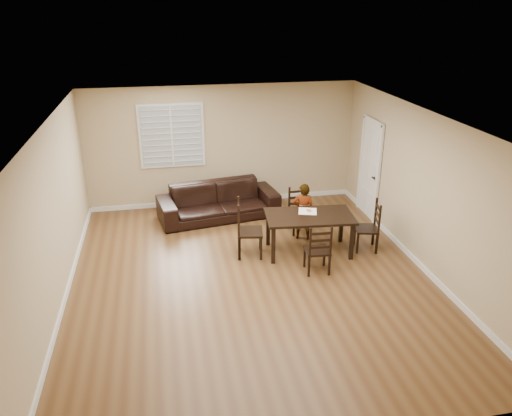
{
  "coord_description": "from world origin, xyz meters",
  "views": [
    {
      "loc": [
        -1.32,
        -7.22,
        4.37
      ],
      "look_at": [
        0.21,
        0.67,
        1.0
      ],
      "focal_mm": 35.0,
      "sensor_mm": 36.0,
      "label": 1
    }
  ],
  "objects_px": {
    "chair_right": "(373,228)",
    "sofa": "(218,201)",
    "chair_left": "(243,231)",
    "dining_table": "(309,220)",
    "child": "(303,211)",
    "chair_far": "(319,253)",
    "donut": "(309,210)",
    "chair_near": "(298,210)"
  },
  "relations": [
    {
      "from": "sofa",
      "to": "chair_left",
      "type": "bearing_deg",
      "value": -91.9
    },
    {
      "from": "chair_right",
      "to": "sofa",
      "type": "distance_m",
      "value": 3.34
    },
    {
      "from": "child",
      "to": "dining_table",
      "type": "bearing_deg",
      "value": 103.83
    },
    {
      "from": "chair_near",
      "to": "sofa",
      "type": "height_order",
      "value": "chair_near"
    },
    {
      "from": "dining_table",
      "to": "chair_far",
      "type": "relative_size",
      "value": 1.82
    },
    {
      "from": "chair_near",
      "to": "chair_right",
      "type": "distance_m",
      "value": 1.59
    },
    {
      "from": "sofa",
      "to": "chair_near",
      "type": "bearing_deg",
      "value": -40.22
    },
    {
      "from": "chair_near",
      "to": "donut",
      "type": "relative_size",
      "value": 9.45
    },
    {
      "from": "chair_near",
      "to": "donut",
      "type": "bearing_deg",
      "value": -95.5
    },
    {
      "from": "child",
      "to": "chair_right",
      "type": "bearing_deg",
      "value": 167.71
    },
    {
      "from": "child",
      "to": "chair_far",
      "type": "bearing_deg",
      "value": 103.97
    },
    {
      "from": "chair_left",
      "to": "donut",
      "type": "height_order",
      "value": "chair_left"
    },
    {
      "from": "dining_table",
      "to": "chair_left",
      "type": "distance_m",
      "value": 1.23
    },
    {
      "from": "child",
      "to": "chair_near",
      "type": "bearing_deg",
      "value": -74.12
    },
    {
      "from": "chair_right",
      "to": "child",
      "type": "height_order",
      "value": "child"
    },
    {
      "from": "chair_left",
      "to": "sofa",
      "type": "bearing_deg",
      "value": 16.6
    },
    {
      "from": "chair_left",
      "to": "donut",
      "type": "bearing_deg",
      "value": -78.02
    },
    {
      "from": "dining_table",
      "to": "chair_right",
      "type": "bearing_deg",
      "value": -0.79
    },
    {
      "from": "dining_table",
      "to": "donut",
      "type": "bearing_deg",
      "value": 83.66
    },
    {
      "from": "chair_far",
      "to": "donut",
      "type": "height_order",
      "value": "chair_far"
    },
    {
      "from": "donut",
      "to": "chair_near",
      "type": "bearing_deg",
      "value": 87.37
    },
    {
      "from": "chair_right",
      "to": "sofa",
      "type": "bearing_deg",
      "value": -114.38
    },
    {
      "from": "chair_left",
      "to": "child",
      "type": "xyz_separation_m",
      "value": [
        1.26,
        0.45,
        0.09
      ]
    },
    {
      "from": "dining_table",
      "to": "child",
      "type": "height_order",
      "value": "child"
    },
    {
      "from": "child",
      "to": "sofa",
      "type": "distance_m",
      "value": 2.02
    },
    {
      "from": "chair_near",
      "to": "donut",
      "type": "height_order",
      "value": "chair_near"
    },
    {
      "from": "dining_table",
      "to": "sofa",
      "type": "xyz_separation_m",
      "value": [
        -1.44,
        1.91,
        -0.28
      ]
    },
    {
      "from": "chair_right",
      "to": "chair_left",
      "type": "bearing_deg",
      "value": -82.49
    },
    {
      "from": "chair_near",
      "to": "chair_right",
      "type": "xyz_separation_m",
      "value": [
        1.13,
        -1.12,
        0.02
      ]
    },
    {
      "from": "sofa",
      "to": "dining_table",
      "type": "bearing_deg",
      "value": -62.13
    },
    {
      "from": "chair_near",
      "to": "sofa",
      "type": "bearing_deg",
      "value": 146.11
    },
    {
      "from": "chair_right",
      "to": "donut",
      "type": "xyz_separation_m",
      "value": [
        -1.16,
        0.3,
        0.33
      ]
    },
    {
      "from": "chair_left",
      "to": "chair_right",
      "type": "relative_size",
      "value": 1.11
    },
    {
      "from": "chair_far",
      "to": "chair_left",
      "type": "distance_m",
      "value": 1.49
    },
    {
      "from": "chair_near",
      "to": "chair_left",
      "type": "relative_size",
      "value": 0.85
    },
    {
      "from": "dining_table",
      "to": "donut",
      "type": "height_order",
      "value": "donut"
    },
    {
      "from": "chair_far",
      "to": "child",
      "type": "relative_size",
      "value": 0.8
    },
    {
      "from": "dining_table",
      "to": "chair_near",
      "type": "height_order",
      "value": "chair_near"
    },
    {
      "from": "chair_right",
      "to": "donut",
      "type": "height_order",
      "value": "chair_right"
    },
    {
      "from": "chair_near",
      "to": "sofa",
      "type": "xyz_separation_m",
      "value": [
        -1.52,
        0.91,
        -0.04
      ]
    },
    {
      "from": "chair_left",
      "to": "child",
      "type": "bearing_deg",
      "value": -60.91
    },
    {
      "from": "chair_far",
      "to": "child",
      "type": "distance_m",
      "value": 1.42
    }
  ]
}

